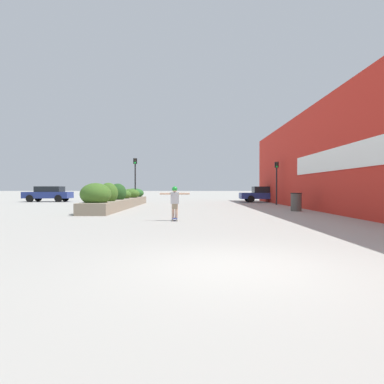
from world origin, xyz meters
name	(u,v)px	position (x,y,z in m)	size (l,w,h in m)	color
ground_plane	(236,267)	(0.00, 0.00, 0.00)	(300.00, 300.00, 0.00)	#A3A099
building_wall_right	(337,153)	(6.72, 11.82, 3.14)	(0.67, 37.42, 6.28)	red
planter_box	(120,199)	(-5.62, 17.38, 0.59)	(1.65, 14.31, 1.63)	gray
skateboard	(174,219)	(-1.46, 8.15, 0.07)	(0.27, 0.59, 0.10)	navy
skateboarder	(174,199)	(-1.46, 8.15, 0.89)	(1.22, 0.22, 1.30)	tan
trash_bin	(296,202)	(5.26, 13.93, 0.53)	(0.64, 0.64, 1.05)	#514C47
car_leftmost	(359,193)	(15.93, 28.31, 0.81)	(4.34, 2.01, 1.56)	black
car_center_left	(265,194)	(6.13, 26.38, 0.77)	(4.58, 1.94, 1.47)	navy
car_center_right	(48,194)	(-14.73, 27.47, 0.79)	(4.37, 2.00, 1.49)	navy
traffic_light_left	(135,173)	(-5.37, 21.98, 2.54)	(0.28, 0.30, 3.75)	black
traffic_light_right	(276,175)	(5.94, 21.26, 2.32)	(0.28, 0.30, 3.40)	black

